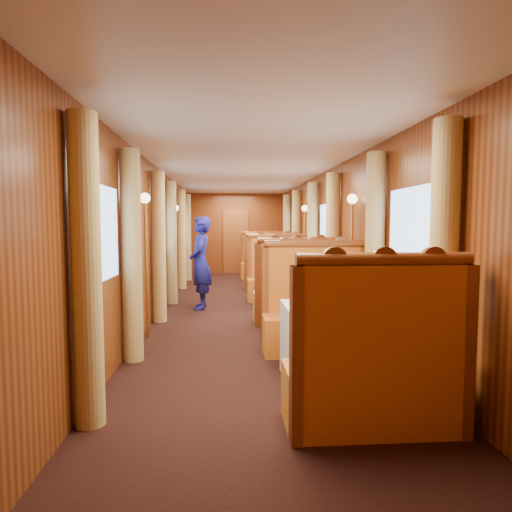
{
  "coord_description": "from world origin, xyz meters",
  "views": [
    {
      "loc": [
        -0.35,
        -7.53,
        1.53
      ],
      "look_at": [
        0.13,
        -1.04,
        1.05
      ],
      "focal_mm": 30.0,
      "sensor_mm": 36.0,
      "label": 1
    }
  ],
  "objects": [
    {
      "name": "floor",
      "position": [
        0.0,
        0.0,
        0.0
      ],
      "size": [
        3.0,
        12.0,
        0.01
      ],
      "primitive_type": null,
      "color": "black",
      "rests_on": "ground"
    },
    {
      "name": "ceiling",
      "position": [
        0.0,
        0.0,
        2.5
      ],
      "size": [
        3.0,
        12.0,
        0.01
      ],
      "primitive_type": null,
      "rotation": [
        3.14,
        0.0,
        0.0
      ],
      "color": "silver",
      "rests_on": "wall_left"
    },
    {
      "name": "wall_far",
      "position": [
        0.0,
        6.0,
        1.25
      ],
      "size": [
        3.0,
        0.01,
        2.5
      ],
      "primitive_type": null,
      "rotation": [
        1.57,
        0.0,
        0.0
      ],
      "color": "brown",
      "rests_on": "floor"
    },
    {
      "name": "wall_near",
      "position": [
        0.0,
        -6.0,
        1.25
      ],
      "size": [
        3.0,
        0.01,
        2.5
      ],
      "primitive_type": null,
      "rotation": [
        -1.57,
        0.0,
        0.0
      ],
      "color": "brown",
      "rests_on": "floor"
    },
    {
      "name": "wall_left",
      "position": [
        -1.5,
        0.0,
        1.25
      ],
      "size": [
        0.01,
        12.0,
        2.5
      ],
      "primitive_type": null,
      "rotation": [
        1.57,
        0.0,
        1.57
      ],
      "color": "brown",
      "rests_on": "floor"
    },
    {
      "name": "wall_right",
      "position": [
        1.5,
        0.0,
        1.25
      ],
      "size": [
        0.01,
        12.0,
        2.5
      ],
      "primitive_type": null,
      "rotation": [
        1.57,
        0.0,
        -1.57
      ],
      "color": "brown",
      "rests_on": "floor"
    },
    {
      "name": "doorway_far",
      "position": [
        0.0,
        5.97,
        1.0
      ],
      "size": [
        0.8,
        0.04,
        2.0
      ],
      "primitive_type": "cube",
      "color": "brown",
      "rests_on": "floor"
    },
    {
      "name": "table_near",
      "position": [
        0.75,
        -3.5,
        0.38
      ],
      "size": [
        1.05,
        0.72,
        0.75
      ],
      "primitive_type": "cube",
      "color": "white",
      "rests_on": "floor"
    },
    {
      "name": "banquette_near_fwd",
      "position": [
        0.75,
        -4.51,
        0.42
      ],
      "size": [
        1.3,
        0.55,
        1.34
      ],
      "color": "#AF3F13",
      "rests_on": "floor"
    },
    {
      "name": "banquette_near_aft",
      "position": [
        0.75,
        -2.49,
        0.42
      ],
      "size": [
        1.3,
        0.55,
        1.34
      ],
      "color": "#AF3F13",
      "rests_on": "floor"
    },
    {
      "name": "table_mid",
      "position": [
        0.75,
        0.0,
        0.38
      ],
      "size": [
        1.05,
        0.72,
        0.75
      ],
      "primitive_type": "cube",
      "color": "white",
      "rests_on": "floor"
    },
    {
      "name": "banquette_mid_fwd",
      "position": [
        0.75,
        -1.01,
        0.42
      ],
      "size": [
        1.3,
        0.55,
        1.34
      ],
      "color": "#AF3F13",
      "rests_on": "floor"
    },
    {
      "name": "banquette_mid_aft",
      "position": [
        0.75,
        1.01,
        0.42
      ],
      "size": [
        1.3,
        0.55,
        1.34
      ],
      "color": "#AF3F13",
      "rests_on": "floor"
    },
    {
      "name": "table_far",
      "position": [
        0.75,
        3.5,
        0.38
      ],
      "size": [
        1.05,
        0.72,
        0.75
      ],
      "primitive_type": "cube",
      "color": "white",
      "rests_on": "floor"
    },
    {
      "name": "banquette_far_fwd",
      "position": [
        0.75,
        2.49,
        0.42
      ],
      "size": [
        1.3,
        0.55,
        1.34
      ],
      "color": "#AF3F13",
      "rests_on": "floor"
    },
    {
      "name": "banquette_far_aft",
      "position": [
        0.75,
        4.51,
        0.42
      ],
      "size": [
        1.3,
        0.55,
        1.34
      ],
      "color": "#AF3F13",
      "rests_on": "floor"
    },
    {
      "name": "tea_tray",
      "position": [
        0.64,
        -3.53,
        0.76
      ],
      "size": [
        0.41,
        0.37,
        0.01
      ],
      "primitive_type": "cube",
      "rotation": [
        0.0,
        0.0,
        0.39
      ],
      "color": "silver",
      "rests_on": "table_near"
    },
    {
      "name": "teapot_left",
      "position": [
        0.56,
        -3.62,
        0.81
      ],
      "size": [
        0.16,
        0.12,
        0.13
      ],
      "primitive_type": null,
      "rotation": [
        0.0,
        0.0,
        -0.0
      ],
      "color": "silver",
      "rests_on": "tea_tray"
    },
    {
      "name": "teapot_right",
      "position": [
        0.7,
        -3.61,
        0.81
      ],
      "size": [
        0.17,
        0.14,
        0.12
      ],
      "primitive_type": null,
      "rotation": [
        0.0,
        0.0,
        0.23
      ],
      "color": "silver",
      "rests_on": "tea_tray"
    },
    {
      "name": "teapot_back",
      "position": [
        0.61,
        -3.42,
        0.81
      ],
      "size": [
        0.18,
        0.15,
        0.13
      ],
      "primitive_type": null,
      "rotation": [
        0.0,
        0.0,
        -0.21
      ],
      "color": "silver",
      "rests_on": "tea_tray"
    },
    {
      "name": "fruit_plate",
      "position": [
        1.04,
        -3.61,
        0.77
      ],
      "size": [
        0.2,
        0.2,
        0.05
      ],
      "rotation": [
        0.0,
        0.0,
        -0.23
      ],
      "color": "white",
      "rests_on": "table_near"
    },
    {
      "name": "cup_inboard",
      "position": [
        0.36,
        -3.35,
        0.86
      ],
      "size": [
        0.08,
        0.08,
        0.26
      ],
      "rotation": [
        0.0,
        0.0,
        0.13
      ],
      "color": "white",
      "rests_on": "table_near"
    },
    {
      "name": "cup_outboard",
      "position": [
        0.49,
        -3.26,
        0.86
      ],
      "size": [
        0.08,
        0.08,
        0.26
      ],
      "rotation": [
        0.0,
        0.0,
        0.24
      ],
      "color": "white",
      "rests_on": "table_near"
    },
    {
      "name": "rose_vase_mid",
      "position": [
        0.74,
        0.03,
        0.93
      ],
      "size": [
        0.06,
        0.06,
        0.36
      ],
      "rotation": [
        0.0,
        0.0,
        0.07
      ],
      "color": "silver",
      "rests_on": "table_mid"
    },
    {
      "name": "rose_vase_far",
      "position": [
        0.73,
        3.54,
        0.93
      ],
      "size": [
        0.06,
        0.06,
        0.36
      ],
      "rotation": [
        0.0,
        0.0,
        -0.1
      ],
      "color": "silver",
      "rests_on": "table_far"
    },
    {
      "name": "window_left_near",
      "position": [
        -1.49,
        -3.5,
        1.45
      ],
      "size": [
        0.01,
        1.2,
        0.9
      ],
      "primitive_type": null,
      "rotation": [
        1.57,
        0.0,
        1.57
      ],
      "color": "#83ADE1",
      "rests_on": "wall_left"
    },
    {
      "name": "curtain_left_near_a",
      "position": [
        -1.38,
        -4.28,
        1.18
      ],
      "size": [
        0.22,
        0.22,
        2.35
      ],
      "primitive_type": "cylinder",
      "color": "tan",
      "rests_on": "floor"
    },
    {
      "name": "curtain_left_near_b",
      "position": [
        -1.38,
        -2.72,
        1.18
      ],
      "size": [
        0.22,
        0.22,
        2.35
      ],
      "primitive_type": "cylinder",
      "color": "tan",
      "rests_on": "floor"
    },
    {
      "name": "window_right_near",
      "position": [
        1.49,
        -3.5,
        1.45
      ],
      "size": [
        0.01,
        1.2,
        0.9
      ],
      "primitive_type": null,
      "rotation": [
        1.57,
        0.0,
        -1.57
      ],
      "color": "#83ADE1",
      "rests_on": "wall_right"
    },
    {
      "name": "curtain_right_near_a",
      "position": [
        1.38,
        -4.28,
        1.18
      ],
      "size": [
        0.22,
        0.22,
        2.35
      ],
      "primitive_type": "cylinder",
      "color": "tan",
      "rests_on": "floor"
    },
    {
      "name": "curtain_right_near_b",
      "position": [
        1.38,
        -2.72,
        1.18
      ],
      "size": [
        0.22,
        0.22,
        2.35
      ],
      "primitive_type": "cylinder",
      "color": "tan",
      "rests_on": "floor"
    },
    {
      "name": "window_left_mid",
      "position": [
        -1.49,
        0.0,
        1.45
      ],
      "size": [
        0.01,
        1.2,
        0.9
      ],
      "primitive_type": null,
      "rotation": [
        1.57,
        0.0,
        1.57
      ],
      "color": "#83ADE1",
      "rests_on": "wall_left"
    },
    {
      "name": "curtain_left_mid_a",
      "position": [
        -1.38,
        -0.78,
        1.18
      ],
      "size": [
        0.22,
        0.22,
        2.35
      ],
      "primitive_type": "cylinder",
      "color": "tan",
      "rests_on": "floor"
    },
    {
      "name": "curtain_left_mid_b",
      "position": [
        -1.38,
        0.78,
        1.18
      ],
      "size": [
        0.22,
        0.22,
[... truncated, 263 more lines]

